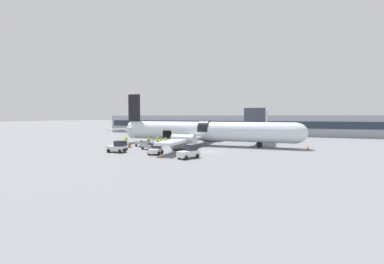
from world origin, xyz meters
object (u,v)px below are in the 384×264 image
object	(u,v)px
airplane	(203,132)
baggage_cart_queued	(151,147)
ground_crew_supervisor	(166,141)
suitcase_on_tarmac_upright	(129,146)
ground_crew_driver	(161,142)
baggage_cart_loading	(142,144)
baggage_tug_lead	(156,150)
baggage_tug_rear	(189,152)
baggage_tug_mid	(118,147)
ground_crew_loader_a	(158,140)
ground_crew_helper	(149,140)
ground_crew_loader_b	(126,141)

from	to	relation	value
airplane	baggage_cart_queued	distance (m)	10.91
baggage_cart_queued	ground_crew_supervisor	xyz separation A→B (m)	(0.01, 5.37, 0.39)
airplane	suitcase_on_tarmac_upright	distance (m)	13.47
airplane	ground_crew_driver	world-z (taller)	airplane
baggage_cart_loading	baggage_tug_lead	bearing A→B (deg)	-47.87
baggage_tug_rear	suitcase_on_tarmac_upright	distance (m)	15.02
baggage_tug_rear	suitcase_on_tarmac_upright	size ratio (longest dim) A/B	4.41
baggage_cart_loading	ground_crew_supervisor	distance (m)	4.21
baggage_tug_mid	ground_crew_supervisor	world-z (taller)	baggage_tug_mid
airplane	baggage_tug_lead	world-z (taller)	airplane
baggage_tug_lead	ground_crew_loader_a	world-z (taller)	ground_crew_loader_a
baggage_tug_rear	ground_crew_helper	bearing A→B (deg)	136.91
ground_crew_loader_a	ground_crew_loader_b	distance (m)	5.76
ground_crew_loader_b	ground_crew_driver	size ratio (longest dim) A/B	1.08
baggage_tug_lead	suitcase_on_tarmac_upright	world-z (taller)	baggage_tug_lead
ground_crew_loader_a	suitcase_on_tarmac_upright	size ratio (longest dim) A/B	2.39
airplane	baggage_tug_mid	distance (m)	16.31
ground_crew_loader_a	ground_crew_driver	distance (m)	1.30
airplane	ground_crew_helper	xyz separation A→B (m)	(-9.77, -2.88, -1.57)
baggage_cart_loading	suitcase_on_tarmac_upright	world-z (taller)	baggage_cart_loading
baggage_cart_loading	ground_crew_supervisor	xyz separation A→B (m)	(3.54, 2.24, 0.38)
airplane	baggage_cart_queued	size ratio (longest dim) A/B	8.88
baggage_tug_lead	baggage_tug_rear	xyz separation A→B (m)	(5.67, -1.56, 0.11)
ground_crew_driver	suitcase_on_tarmac_upright	world-z (taller)	ground_crew_driver
baggage_cart_loading	ground_crew_driver	bearing A→B (deg)	25.89
baggage_tug_lead	suitcase_on_tarmac_upright	size ratio (longest dim) A/B	3.47
baggage_cart_queued	ground_crew_helper	world-z (taller)	ground_crew_helper
baggage_tug_lead	baggage_cart_loading	world-z (taller)	baggage_tug_lead
baggage_tug_lead	ground_crew_loader_a	bearing A→B (deg)	116.30
airplane	baggage_tug_mid	size ratio (longest dim) A/B	11.97
baggage_cart_loading	ground_crew_loader_a	xyz separation A→B (m)	(1.93, 2.20, 0.48)
baggage_tug_mid	ground_crew_loader_a	size ratio (longest dim) A/B	1.61
airplane	ground_crew_loader_b	bearing A→B (deg)	-156.29
baggage_cart_queued	airplane	bearing A→B (deg)	56.67
ground_crew_supervisor	baggage_tug_mid	bearing A→B (deg)	-107.65
airplane	ground_crew_driver	bearing A→B (deg)	-145.83
ground_crew_loader_a	ground_crew_loader_b	bearing A→B (deg)	-159.25
airplane	ground_crew_loader_a	size ratio (longest dim) A/B	19.32
ground_crew_loader_b	ground_crew_supervisor	distance (m)	7.31
airplane	baggage_cart_loading	distance (m)	11.26
ground_crew_loader_b	baggage_tug_lead	bearing A→B (deg)	-36.62
baggage_tug_lead	ground_crew_supervisor	distance (m)	10.08
ground_crew_helper	suitcase_on_tarmac_upright	size ratio (longest dim) A/B	2.34
airplane	ground_crew_supervisor	world-z (taller)	airplane
ground_crew_loader_b	ground_crew_helper	xyz separation A→B (m)	(3.11, 2.78, 0.05)
ground_crew_loader_b	ground_crew_supervisor	size ratio (longest dim) A/B	1.03
ground_crew_loader_b	airplane	bearing A→B (deg)	23.71
baggage_cart_loading	ground_crew_helper	distance (m)	3.00
ground_crew_supervisor	suitcase_on_tarmac_upright	bearing A→B (deg)	-136.20
ground_crew_driver	airplane	bearing A→B (deg)	34.17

